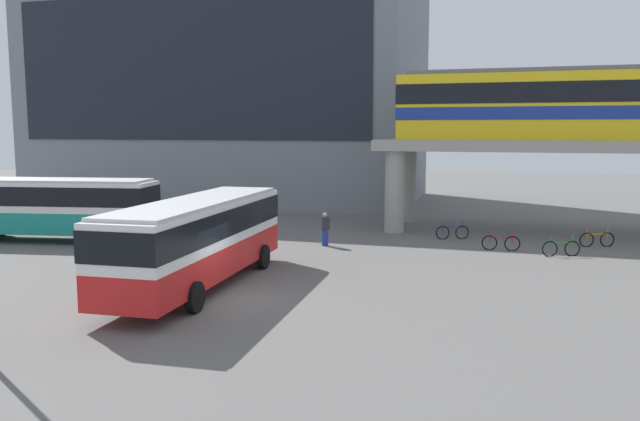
# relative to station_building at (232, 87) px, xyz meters

# --- Properties ---
(ground_plane) EXTENTS (120.00, 120.00, 0.00)m
(ground_plane) POSITION_rel_station_building_xyz_m (13.38, -20.26, -9.24)
(ground_plane) COLOR #605E5B
(station_building) EXTENTS (30.40, 16.05, 18.47)m
(station_building) POSITION_rel_station_building_xyz_m (0.00, 0.00, 0.00)
(station_building) COLOR slate
(station_building) RESTS_ON ground_plane
(train) EXTENTS (24.87, 2.96, 3.84)m
(train) POSITION_rel_station_building_xyz_m (28.62, -12.10, -2.11)
(train) COLOR yellow
(train) RESTS_ON elevated_platform
(bus_main) EXTENTS (3.16, 11.15, 3.22)m
(bus_main) POSITION_rel_station_building_xyz_m (11.78, -28.88, -7.25)
(bus_main) COLOR red
(bus_main) RESTS_ON ground_plane
(bus_secondary) EXTENTS (11.31, 4.35, 3.22)m
(bus_secondary) POSITION_rel_station_building_xyz_m (-0.18, -22.33, -7.25)
(bus_secondary) COLOR teal
(bus_secondary) RESTS_ON ground_plane
(bicycle_blue) EXTENTS (1.68, 0.74, 1.04)m
(bicycle_blue) POSITION_rel_station_building_xyz_m (19.71, -15.73, -8.88)
(bicycle_blue) COLOR black
(bicycle_blue) RESTS_ON ground_plane
(bicycle_orange) EXTENTS (1.69, 0.71, 1.04)m
(bicycle_orange) POSITION_rel_station_building_xyz_m (26.72, -15.90, -8.88)
(bicycle_orange) COLOR black
(bicycle_orange) RESTS_ON ground_plane
(bicycle_red) EXTENTS (1.79, 0.18, 1.04)m
(bicycle_red) POSITION_rel_station_building_xyz_m (22.21, -18.27, -8.88)
(bicycle_red) COLOR black
(bicycle_red) RESTS_ON ground_plane
(bicycle_green) EXTENTS (1.69, 0.70, 1.04)m
(bicycle_green) POSITION_rel_station_building_xyz_m (24.86, -18.95, -8.88)
(bicycle_green) COLOR black
(bicycle_green) RESTS_ON ground_plane
(pedestrian_at_kerb) EXTENTS (0.48, 0.45, 1.66)m
(pedestrian_at_kerb) POSITION_rel_station_building_xyz_m (13.82, -19.51, -8.46)
(pedestrian_at_kerb) COLOR navy
(pedestrian_at_kerb) RESTS_ON ground_plane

